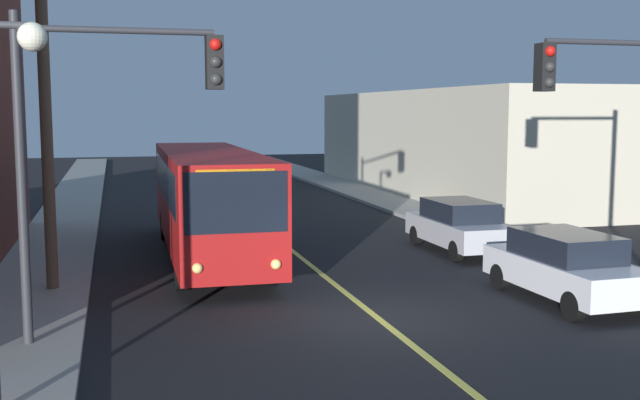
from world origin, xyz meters
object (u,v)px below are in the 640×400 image
object	(u,v)px
parked_car_white	(565,266)
street_lamp_left	(1,159)
parked_car_silver	(459,225)
utility_pole_near	(42,19)
city_bus	(208,197)
traffic_signal_right_corner	(624,115)
traffic_signal_left_corner	(108,116)

from	to	relation	value
parked_car_white	street_lamp_left	distance (m)	12.51
parked_car_silver	street_lamp_left	world-z (taller)	street_lamp_left
parked_car_silver	utility_pole_near	bearing A→B (deg)	-167.80
city_bus	utility_pole_near	size ratio (longest dim) A/B	1.04
street_lamp_left	city_bus	bearing A→B (deg)	70.32
utility_pole_near	street_lamp_left	xyz separation A→B (m)	(0.03, -7.92, -2.77)
parked_car_silver	utility_pole_near	distance (m)	13.38
parked_car_silver	street_lamp_left	size ratio (longest dim) A/B	0.80
utility_pole_near	parked_car_silver	bearing A→B (deg)	12.20
parked_car_white	traffic_signal_right_corner	size ratio (longest dim) A/B	0.74
traffic_signal_left_corner	street_lamp_left	distance (m)	3.71
parked_car_white	traffic_signal_right_corner	xyz separation A→B (m)	(0.77, -0.83, 3.46)
utility_pole_near	traffic_signal_right_corner	xyz separation A→B (m)	(12.26, -4.67, -2.21)
city_bus	parked_car_white	world-z (taller)	city_bus
traffic_signal_right_corner	street_lamp_left	world-z (taller)	traffic_signal_right_corner
traffic_signal_right_corner	city_bus	bearing A→B (deg)	133.53
utility_pole_near	traffic_signal_left_corner	size ratio (longest dim) A/B	1.94
traffic_signal_left_corner	traffic_signal_right_corner	world-z (taller)	same
parked_car_white	traffic_signal_right_corner	bearing A→B (deg)	-47.29
parked_car_silver	traffic_signal_left_corner	world-z (taller)	traffic_signal_left_corner
street_lamp_left	traffic_signal_right_corner	bearing A→B (deg)	14.87
traffic_signal_left_corner	traffic_signal_right_corner	distance (m)	10.82
utility_pole_near	traffic_signal_right_corner	world-z (taller)	utility_pole_near
traffic_signal_left_corner	traffic_signal_right_corner	xyz separation A→B (m)	(10.82, -0.14, 0.00)
city_bus	traffic_signal_right_corner	distance (m)	11.94
city_bus	street_lamp_left	distance (m)	12.59
traffic_signal_right_corner	street_lamp_left	bearing A→B (deg)	-165.13
utility_pole_near	traffic_signal_right_corner	bearing A→B (deg)	-20.85
parked_car_silver	parked_car_white	bearing A→B (deg)	-93.13
city_bus	traffic_signal_left_corner	bearing A→B (deg)	-108.41
parked_car_white	city_bus	bearing A→B (deg)	133.62
traffic_signal_left_corner	city_bus	bearing A→B (deg)	71.59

